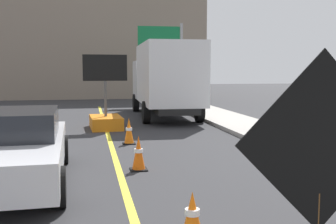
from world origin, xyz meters
TOP-DOWN VIEW (x-y plane):
  - lane_center_stripe at (0.00, 6.00)m, footprint 0.14×36.00m
  - roadwork_sign at (1.40, 3.03)m, footprint 1.63×0.12m
  - arrow_board_trailer at (0.00, 14.88)m, footprint 1.60×1.86m
  - box_truck at (2.81, 18.04)m, footprint 2.64×7.61m
  - pickup_car at (-2.06, 7.78)m, footprint 2.17×4.78m
  - highway_guide_sign at (4.31, 24.76)m, footprint 2.79×0.19m
  - far_building_block at (-0.62, 33.72)m, footprint 17.82×7.21m
  - traffic_cone_near_sign at (0.65, 4.66)m, footprint 0.36×0.36m
  - traffic_cone_mid_lane at (0.42, 8.38)m, footprint 0.36×0.36m
  - traffic_cone_far_lane at (0.53, 11.55)m, footprint 0.36×0.36m

SIDE VIEW (x-z plane):
  - lane_center_stripe at x=0.00m, z-range 0.00..0.01m
  - traffic_cone_near_sign at x=0.65m, z-range -0.01..0.62m
  - traffic_cone_mid_lane at x=0.42m, z-range -0.01..0.74m
  - traffic_cone_far_lane at x=0.53m, z-range -0.01..0.76m
  - arrow_board_trailer at x=0.00m, z-range -0.87..1.83m
  - pickup_car at x=-2.06m, z-range 0.01..1.39m
  - roadwork_sign at x=1.40m, z-range 0.30..2.64m
  - box_truck at x=2.81m, z-range 0.15..3.41m
  - highway_guide_sign at x=4.31m, z-range 0.92..5.92m
  - far_building_block at x=-0.62m, z-range 0.00..9.28m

